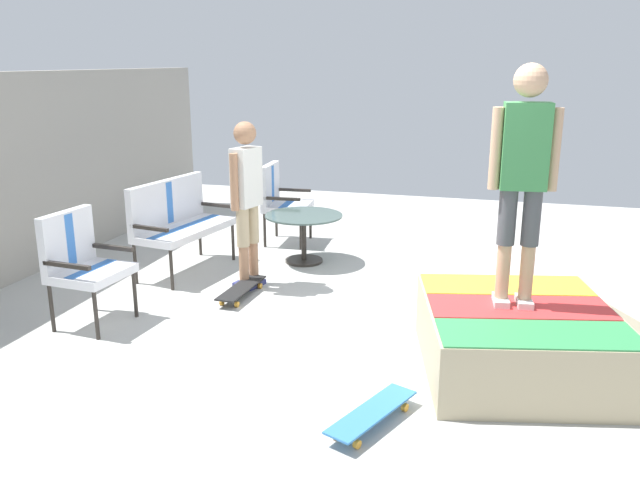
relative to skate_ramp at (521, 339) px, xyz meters
name	(u,v)px	position (x,y,z in m)	size (l,w,h in m)	color
ground_plane	(369,336)	(0.44, 1.26, -0.31)	(12.00, 12.00, 0.10)	#B2B2AD
skate_ramp	(521,339)	(0.00, 0.00, 0.00)	(1.90, 2.34, 0.53)	tan
patio_bench	(177,217)	(1.55, 3.67, 0.35)	(1.32, 0.74, 1.02)	#2D2823
patio_chair_near_house	(279,196)	(2.97, 2.96, 0.35)	(0.65, 0.59, 1.02)	#2D2823
patio_chair_by_wall	(80,258)	(-0.07, 3.76, 0.35)	(0.66, 0.60, 1.02)	#2D2823
patio_table	(304,228)	(2.23, 2.41, 0.14)	(0.90, 0.90, 0.57)	#2D2823
person_watching	(247,192)	(1.27, 2.71, 0.74)	(0.47, 0.30, 1.71)	navy
person_skater	(523,168)	(0.03, 0.09, 1.29)	(0.27, 0.48, 1.75)	silver
skateboard_by_bench	(242,288)	(0.93, 2.66, -0.18)	(0.81, 0.24, 0.10)	black
skateboard_spare	(372,413)	(-1.06, 0.93, -0.18)	(0.82, 0.49, 0.10)	#3372B2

